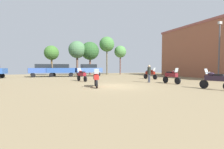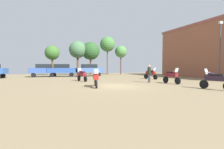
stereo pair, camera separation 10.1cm
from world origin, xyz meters
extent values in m
cube|color=#857351|center=(0.00, 0.00, 0.01)|extent=(44.00, 52.00, 0.02)
cube|color=brown|center=(18.00, 4.08, 3.82)|extent=(6.00, 18.99, 7.63)
cube|color=#904D45|center=(18.00, 4.08, 7.81)|extent=(6.12, 19.37, 0.35)
cylinder|color=black|center=(7.41, 4.86, 0.33)|extent=(0.27, 0.64, 0.63)
cylinder|color=black|center=(7.01, 6.40, 0.33)|extent=(0.27, 0.64, 0.63)
cube|color=maroon|center=(7.21, 5.63, 0.83)|extent=(0.69, 1.40, 0.36)
ellipsoid|color=maroon|center=(7.29, 5.33, 1.11)|extent=(0.43, 0.54, 0.24)
cube|color=black|center=(7.15, 5.86, 1.07)|extent=(0.43, 0.62, 0.12)
cube|color=silver|center=(7.37, 5.01, 1.29)|extent=(0.39, 0.24, 0.39)
cylinder|color=#B7B7BC|center=(7.35, 5.11, 1.23)|extent=(0.61, 0.19, 0.04)
cylinder|color=black|center=(-1.72, -0.79, 0.33)|extent=(0.24, 0.63, 0.61)
cylinder|color=black|center=(-1.40, 0.76, 0.33)|extent=(0.24, 0.63, 0.61)
cube|color=#AD221D|center=(-1.56, -0.01, 0.81)|extent=(0.63, 1.39, 0.36)
ellipsoid|color=#AD221D|center=(-1.62, -0.31, 1.09)|extent=(0.41, 0.53, 0.24)
cube|color=black|center=(-1.51, 0.22, 1.05)|extent=(0.41, 0.61, 0.12)
cube|color=silver|center=(-1.69, -0.64, 1.27)|extent=(0.38, 0.22, 0.39)
cylinder|color=#B7B7BC|center=(-1.67, -0.54, 1.21)|extent=(0.61, 0.16, 0.04)
cylinder|color=black|center=(5.66, -3.71, 0.33)|extent=(0.26, 0.64, 0.63)
cube|color=#281C2C|center=(5.84, -4.49, 0.83)|extent=(0.66, 1.41, 0.36)
ellipsoid|color=#281C2C|center=(5.77, -4.19, 1.11)|extent=(0.42, 0.54, 0.24)
cube|color=black|center=(5.90, -4.72, 1.07)|extent=(0.42, 0.61, 0.12)
cube|color=silver|center=(5.69, -3.86, 1.29)|extent=(0.39, 0.23, 0.39)
cylinder|color=#B7B7BC|center=(5.72, -3.96, 1.23)|extent=(0.61, 0.18, 0.04)
cylinder|color=black|center=(-1.83, 6.34, 0.32)|extent=(0.28, 0.61, 0.60)
cylinder|color=black|center=(-1.39, 4.83, 0.32)|extent=(0.28, 0.61, 0.60)
cube|color=maroon|center=(-1.61, 5.59, 0.80)|extent=(0.72, 1.39, 0.36)
ellipsoid|color=maroon|center=(-1.69, 5.88, 1.08)|extent=(0.44, 0.55, 0.24)
cube|color=black|center=(-1.54, 5.36, 1.04)|extent=(0.44, 0.62, 0.12)
cube|color=silver|center=(-1.78, 6.20, 1.26)|extent=(0.39, 0.25, 0.39)
cylinder|color=#B7B7BC|center=(-1.76, 6.10, 1.20)|extent=(0.61, 0.21, 0.04)
cylinder|color=black|center=(5.89, -0.74, 0.34)|extent=(0.17, 0.65, 0.65)
cylinder|color=black|center=(5.78, 0.80, 0.34)|extent=(0.17, 0.65, 0.65)
cube|color=maroon|center=(5.84, 0.03, 0.85)|extent=(0.45, 1.33, 0.36)
ellipsoid|color=maroon|center=(5.86, -0.26, 1.13)|extent=(0.35, 0.50, 0.24)
cube|color=black|center=(5.82, 0.26, 1.09)|extent=(0.34, 0.58, 0.12)
cube|color=silver|center=(5.88, -0.59, 1.31)|extent=(0.37, 0.18, 0.39)
cylinder|color=#B7B7BC|center=(5.87, -0.49, 1.25)|extent=(0.62, 0.08, 0.04)
cylinder|color=black|center=(-4.57, 14.81, 0.34)|extent=(0.67, 0.33, 0.64)
cylinder|color=black|center=(-4.32, 16.23, 0.34)|extent=(0.67, 0.33, 0.64)
cylinder|color=black|center=(-1.69, 14.30, 0.34)|extent=(0.67, 0.33, 0.64)
cylinder|color=black|center=(-1.44, 15.72, 0.34)|extent=(0.67, 0.33, 0.64)
cube|color=#2A4E97|center=(-3.01, 15.27, 1.03)|extent=(4.55, 2.52, 0.75)
cube|color=black|center=(-3.01, 15.27, 1.71)|extent=(2.60, 1.97, 0.61)
cylinder|color=black|center=(-11.09, 14.90, 0.34)|extent=(0.67, 0.33, 0.64)
cylinder|color=black|center=(-7.11, 14.83, 0.34)|extent=(0.66, 0.29, 0.64)
cylinder|color=black|center=(-7.28, 16.26, 0.34)|extent=(0.66, 0.29, 0.64)
cylinder|color=black|center=(-4.21, 15.18, 0.34)|extent=(0.66, 0.29, 0.64)
cylinder|color=black|center=(-4.38, 16.61, 0.34)|extent=(0.66, 0.29, 0.64)
cube|color=#314E96|center=(-5.74, 15.72, 1.03)|extent=(4.48, 2.30, 0.75)
cube|color=black|center=(-5.74, 15.72, 1.71)|extent=(2.54, 1.85, 0.61)
cylinder|color=black|center=(-0.06, 14.10, 0.34)|extent=(0.65, 0.27, 0.64)
cylinder|color=black|center=(-0.17, 15.54, 0.34)|extent=(0.65, 0.27, 0.64)
cylinder|color=black|center=(2.86, 14.32, 0.34)|extent=(0.65, 0.27, 0.64)
cylinder|color=black|center=(2.75, 15.76, 0.34)|extent=(0.65, 0.27, 0.64)
cube|color=#3D5C97|center=(1.35, 14.93, 1.03)|extent=(4.42, 2.12, 0.75)
cube|color=black|center=(1.35, 14.93, 1.71)|extent=(2.48, 1.76, 0.61)
cylinder|color=#2F323E|center=(4.54, 1.74, 0.45)|extent=(0.14, 0.14, 0.86)
cylinder|color=#2F323E|center=(4.39, 1.66, 0.45)|extent=(0.14, 0.14, 0.86)
cylinder|color=black|center=(4.47, 1.70, 1.23)|extent=(0.45, 0.45, 0.68)
sphere|color=tan|center=(4.47, 1.70, 1.68)|extent=(0.23, 0.23, 0.23)
cylinder|color=brown|center=(8.80, 18.81, 2.06)|extent=(0.27, 0.27, 4.08)
sphere|color=#4A8040|center=(8.80, 18.81, 4.65)|extent=(2.42, 2.42, 2.42)
cylinder|color=brown|center=(0.20, 19.50, 2.06)|extent=(0.40, 0.40, 4.08)
sphere|color=#446D45|center=(0.20, 19.50, 4.82)|extent=(3.23, 3.23, 3.23)
cylinder|color=brown|center=(2.71, 19.61, 1.95)|extent=(0.32, 0.32, 3.87)
sphere|color=#2A5427|center=(2.71, 19.61, 4.68)|extent=(3.51, 3.51, 3.51)
cylinder|color=brown|center=(-4.35, 20.03, 1.79)|extent=(0.31, 0.31, 3.54)
sphere|color=#386728|center=(-4.35, 20.03, 4.15)|extent=(2.62, 2.62, 2.62)
cylinder|color=brown|center=(5.97, 18.97, 2.70)|extent=(0.25, 0.25, 5.36)
sphere|color=#3F7337|center=(5.97, 18.97, 6.05)|extent=(2.95, 2.95, 2.95)
cylinder|color=#47474C|center=(13.47, 1.04, 3.26)|extent=(0.16, 0.16, 6.48)
cube|color=#B2B2AD|center=(13.47, 1.04, 6.65)|extent=(0.44, 0.24, 0.30)
camera|label=1|loc=(-5.17, -12.97, 1.64)|focal=27.27mm
camera|label=2|loc=(-5.07, -13.00, 1.64)|focal=27.27mm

